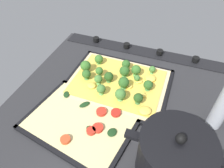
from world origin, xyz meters
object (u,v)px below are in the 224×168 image
(cooking_pot, at_px, (173,156))
(broccoli_pizza, at_px, (118,81))
(baking_tray_front, at_px, (118,84))
(veggie_pizza_back, at_px, (82,121))
(oil_bottle, at_px, (223,105))
(baking_tray_back, at_px, (80,123))

(cooking_pot, bearing_deg, broccoli_pizza, -48.17)
(baking_tray_front, bearing_deg, cooking_pot, 131.70)
(veggie_pizza_back, bearing_deg, baking_tray_front, -103.90)
(cooking_pot, distance_m, oil_bottle, 0.22)
(broccoli_pizza, height_order, veggie_pizza_back, broccoli_pizza)
(baking_tray_back, distance_m, cooking_pot, 0.29)
(broccoli_pizza, bearing_deg, baking_tray_back, 74.95)
(cooking_pot, bearing_deg, oil_bottle, -119.80)
(baking_tray_front, xyz_separation_m, oil_bottle, (-0.34, 0.06, 0.09))
(oil_bottle, bearing_deg, broccoli_pizza, -10.24)
(baking_tray_front, distance_m, veggie_pizza_back, 0.21)
(veggie_pizza_back, bearing_deg, baking_tray_back, 13.91)
(baking_tray_back, xyz_separation_m, cooking_pot, (-0.28, 0.05, 0.07))
(oil_bottle, bearing_deg, veggie_pizza_back, 19.97)
(baking_tray_front, relative_size, veggie_pizza_back, 1.12)
(broccoli_pizza, distance_m, veggie_pizza_back, 0.21)
(broccoli_pizza, height_order, baking_tray_back, broccoli_pizza)
(broccoli_pizza, relative_size, baking_tray_back, 0.97)
(baking_tray_front, xyz_separation_m, baking_tray_back, (0.05, 0.20, 0.00))
(baking_tray_front, relative_size, broccoli_pizza, 1.07)
(veggie_pizza_back, xyz_separation_m, oil_bottle, (-0.39, -0.14, 0.08))
(veggie_pizza_back, distance_m, oil_bottle, 0.42)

